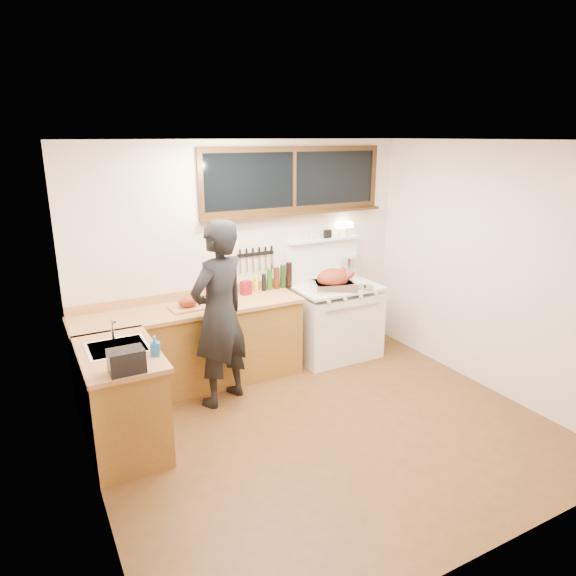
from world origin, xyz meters
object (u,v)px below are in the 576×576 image
roast_turkey (333,281)px  man (219,314)px  vintage_stove (335,319)px  cutting_board (188,304)px

roast_turkey → man: bearing=-169.1°
vintage_stove → cutting_board: bearing=179.7°
vintage_stove → man: (-1.65, -0.43, 0.48)m
vintage_stove → roast_turkey: size_ratio=2.85×
vintage_stove → cutting_board: (-1.83, 0.01, 0.48)m
man → cutting_board: (-0.17, 0.44, 0.01)m
man → roast_turkey: man is taller
man → cutting_board: man is taller
man → cutting_board: 0.47m
cutting_board → roast_turkey: (1.70, -0.15, 0.05)m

